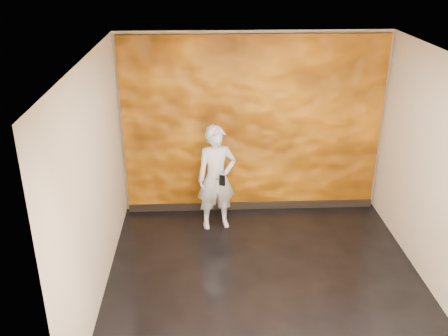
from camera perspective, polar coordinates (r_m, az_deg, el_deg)
room at (r=5.75m, az=5.23°, el=-1.54°), size 4.02×4.02×2.81m
feature_wall at (r=7.56m, az=3.31°, el=4.71°), size 3.90×0.06×2.75m
baseboard at (r=8.05m, az=3.12°, el=-4.29°), size 3.90×0.04×0.12m
man at (r=7.25m, az=-0.87°, el=-1.16°), size 0.64×0.48×1.58m
phone at (r=6.98m, az=-0.21°, el=-1.42°), size 0.09×0.05×0.16m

